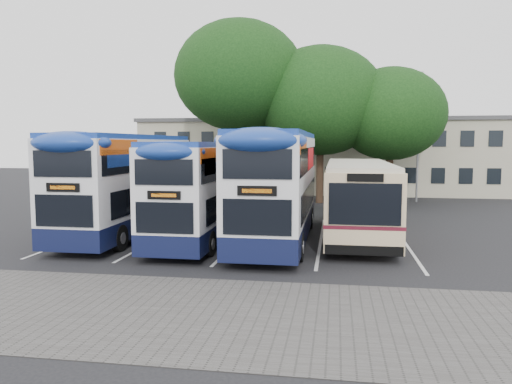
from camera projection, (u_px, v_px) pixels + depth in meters
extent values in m
plane|color=black|center=(324.00, 268.00, 16.67)|extent=(120.00, 120.00, 0.00)
cube|color=#595654|center=(235.00, 315.00, 12.07)|extent=(40.00, 6.00, 0.01)
cube|color=silver|center=(95.00, 232.00, 23.29)|extent=(0.12, 11.00, 0.01)
cube|color=silver|center=(166.00, 235.00, 22.73)|extent=(0.12, 11.00, 0.01)
cube|color=silver|center=(242.00, 237.00, 22.18)|extent=(0.12, 11.00, 0.01)
cube|color=silver|center=(321.00, 239.00, 21.62)|extent=(0.12, 11.00, 0.01)
cube|color=silver|center=(404.00, 242.00, 21.07)|extent=(0.12, 11.00, 0.01)
cube|color=#BFB399|center=(332.00, 157.00, 42.91)|extent=(32.00, 8.00, 6.00)
cube|color=#4C4C4F|center=(333.00, 121.00, 42.61)|extent=(32.40, 8.40, 0.30)
cube|color=black|center=(332.00, 175.00, 39.08)|extent=(30.00, 0.06, 1.20)
cube|color=black|center=(332.00, 139.00, 38.81)|extent=(30.00, 0.06, 1.20)
cylinder|color=gray|center=(418.00, 138.00, 34.93)|extent=(0.14, 0.14, 9.00)
cube|color=gray|center=(420.00, 73.00, 34.49)|extent=(0.12, 0.80, 0.12)
cube|color=gray|center=(421.00, 73.00, 34.10)|extent=(0.25, 0.50, 0.12)
cylinder|color=black|center=(239.00, 156.00, 34.99)|extent=(0.50, 0.50, 6.47)
ellipsoid|color=black|center=(239.00, 76.00, 34.44)|extent=(8.98, 8.98, 7.63)
cylinder|color=black|center=(320.00, 166.00, 34.62)|extent=(0.50, 0.50, 5.19)
ellipsoid|color=black|center=(321.00, 101.00, 34.19)|extent=(8.77, 8.77, 7.45)
cylinder|color=black|center=(389.00, 171.00, 33.93)|extent=(0.50, 0.50, 4.50)
ellipsoid|color=black|center=(391.00, 114.00, 33.55)|extent=(7.34, 7.34, 6.24)
cube|color=#0F1538|center=(128.00, 218.00, 22.86)|extent=(2.57, 10.81, 0.82)
cube|color=silver|center=(127.00, 175.00, 22.66)|extent=(2.57, 10.81, 3.19)
cube|color=#193A96|center=(126.00, 138.00, 22.50)|extent=(2.52, 10.59, 0.31)
cube|color=black|center=(131.00, 193.00, 23.05)|extent=(2.61, 9.57, 1.03)
cube|color=black|center=(127.00, 159.00, 22.59)|extent=(2.61, 10.19, 0.93)
cube|color=#D85712|center=(120.00, 147.00, 18.84)|extent=(0.02, 3.29, 0.57)
cube|color=black|center=(63.00, 187.00, 17.33)|extent=(1.24, 0.06, 0.31)
cylinder|color=black|center=(132.00, 213.00, 26.15)|extent=(0.31, 1.03, 1.03)
cylinder|color=black|center=(175.00, 214.00, 25.78)|extent=(0.31, 1.03, 1.03)
cylinder|color=black|center=(63.00, 236.00, 19.57)|extent=(0.31, 1.03, 1.03)
cylinder|color=black|center=(119.00, 238.00, 19.20)|extent=(0.31, 1.03, 1.03)
cube|color=#0F1538|center=(204.00, 224.00, 21.69)|extent=(2.39, 10.03, 0.76)
cube|color=silver|center=(204.00, 181.00, 21.51)|extent=(2.39, 10.03, 2.96)
cube|color=#193A96|center=(203.00, 145.00, 21.36)|extent=(2.34, 9.83, 0.29)
cube|color=black|center=(206.00, 199.00, 21.87)|extent=(2.43, 8.88, 0.96)
cube|color=black|center=(204.00, 166.00, 21.44)|extent=(2.43, 9.46, 0.86)
cube|color=#D85712|center=(212.00, 155.00, 17.96)|extent=(0.02, 3.06, 0.53)
cube|color=black|center=(164.00, 195.00, 16.56)|extent=(1.15, 0.06, 0.29)
cylinder|color=black|center=(198.00, 218.00, 24.74)|extent=(0.29, 0.96, 0.96)
cylinder|color=black|center=(241.00, 219.00, 24.40)|extent=(0.29, 0.96, 0.96)
cylinder|color=black|center=(153.00, 242.00, 18.64)|extent=(0.29, 0.96, 0.96)
cylinder|color=black|center=(209.00, 244.00, 18.30)|extent=(0.29, 0.96, 0.96)
cube|color=#0F1538|center=(277.00, 224.00, 21.22)|extent=(2.62, 10.99, 0.84)
cube|color=silver|center=(278.00, 176.00, 21.02)|extent=(2.62, 10.99, 3.25)
cube|color=#193A96|center=(278.00, 136.00, 20.86)|extent=(2.57, 10.77, 0.31)
cube|color=black|center=(278.00, 196.00, 21.42)|extent=(2.66, 9.74, 1.05)
cube|color=black|center=(278.00, 159.00, 20.95)|extent=(2.66, 10.37, 0.94)
cube|color=#D85712|center=(304.00, 145.00, 17.14)|extent=(0.02, 3.35, 0.58)
cube|color=black|center=(257.00, 191.00, 15.60)|extent=(1.26, 0.06, 0.31)
cylinder|color=black|center=(261.00, 217.00, 24.57)|extent=(0.31, 1.05, 1.05)
cylinder|color=black|center=(309.00, 218.00, 24.19)|extent=(0.31, 1.05, 1.05)
cylinder|color=black|center=(233.00, 245.00, 17.88)|extent=(0.31, 1.05, 1.05)
cylinder|color=black|center=(299.00, 247.00, 17.51)|extent=(0.31, 1.05, 1.05)
cube|color=red|center=(311.00, 158.00, 22.03)|extent=(0.02, 4.19, 0.89)
cube|color=beige|center=(358.00, 197.00, 22.37)|extent=(2.75, 11.02, 2.81)
cube|color=beige|center=(358.00, 165.00, 22.23)|extent=(2.64, 10.58, 0.22)
cube|color=black|center=(357.00, 186.00, 22.87)|extent=(2.79, 8.82, 0.99)
cube|color=maroon|center=(358.00, 208.00, 22.42)|extent=(2.78, 11.04, 0.13)
cube|color=black|center=(365.00, 204.00, 16.90)|extent=(2.42, 0.06, 1.43)
cylinder|color=black|center=(328.00, 238.00, 19.00)|extent=(0.33, 1.10, 1.10)
cylinder|color=black|center=(395.00, 240.00, 18.61)|extent=(0.33, 1.10, 1.10)
cylinder|color=black|center=(330.00, 213.00, 25.93)|extent=(0.33, 1.10, 1.10)
cylinder|color=black|center=(379.00, 214.00, 25.54)|extent=(0.33, 1.10, 1.10)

